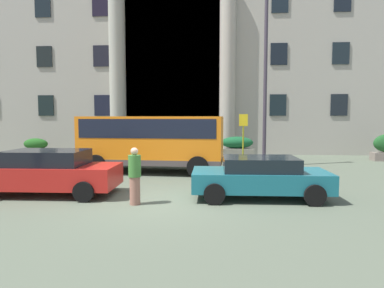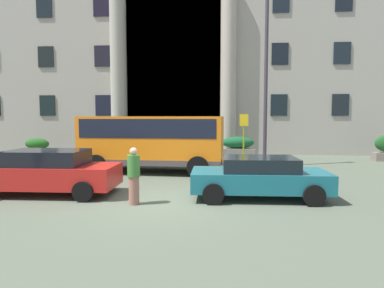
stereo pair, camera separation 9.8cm
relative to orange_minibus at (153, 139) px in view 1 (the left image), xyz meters
name	(u,v)px [view 1 (the left image)]	position (x,y,z in m)	size (l,w,h in m)	color
ground_plane	(157,204)	(1.09, -5.50, -1.59)	(80.00, 64.00, 0.12)	#515B4A
office_building_facade	(193,54)	(1.09, 11.96, 5.96)	(34.35, 9.77, 15.00)	#9E998D
orange_minibus	(153,139)	(0.00, 0.00, 0.00)	(6.45, 3.08, 2.54)	orange
bus_stop_sign	(243,134)	(4.27, 2.18, 0.11)	(0.44, 0.08, 2.65)	#979B1D
hedge_planter_far_west	(237,148)	(4.17, 5.12, -0.88)	(1.99, 0.93, 1.35)	gray
hedge_planter_entrance_right	(36,148)	(-8.30, 5.15, -0.96)	(1.59, 0.74, 1.20)	#655F5C
hedge_planter_east	(126,148)	(-2.55, 4.94, -0.87)	(1.64, 0.99, 1.38)	#725F5F
white_taxi_kerbside	(260,176)	(4.17, -4.75, -0.86)	(4.15, 2.03, 1.28)	#18606E
parked_sedan_far	(48,172)	(-2.60, -4.71, -0.79)	(4.49, 2.04, 1.44)	red
pedestrian_child_trailing	(135,176)	(0.49, -5.77, -0.71)	(0.36, 0.36, 1.64)	#905F4F
lamppost_plaza_centre	(266,66)	(5.32, 2.09, 3.51)	(0.40, 0.40, 8.81)	#37313D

